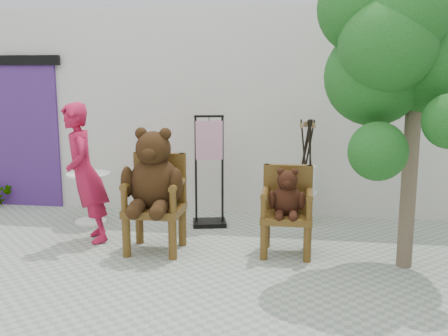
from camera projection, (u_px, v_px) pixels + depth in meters
The scene contains 10 objects.
ground_plane at pixel (170, 278), 5.37m from camera, with size 60.00×60.00×0.00m, color #979D8C.
back_wall at pixel (218, 110), 8.11m from camera, with size 9.00×1.00×3.00m, color silver.
doorway at pixel (22, 132), 8.10m from camera, with size 1.40×0.11×2.33m.
chair_big at pixel (154, 183), 6.05m from camera, with size 0.72×0.77×1.46m.
chair_small at pixel (287, 202), 6.00m from camera, with size 0.58×0.55×1.01m.
person at pixel (85, 174), 6.38m from camera, with size 0.63×0.41×1.72m, color #AD153A.
cafe_table at pixel (90, 192), 7.26m from camera, with size 0.60×0.60×0.70m.
display_stand at pixel (209, 184), 7.11m from camera, with size 0.52×0.44×1.51m.
stool_bucket at pixel (306, 178), 7.18m from camera, with size 0.32×0.32×1.45m.
tree at pixel (395, 54), 5.34m from camera, with size 1.63×1.81×3.19m.
Camera 1 is at (1.30, -4.94, 2.09)m, focal length 42.00 mm.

